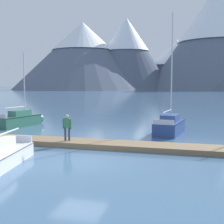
% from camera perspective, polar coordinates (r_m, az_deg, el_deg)
% --- Properties ---
extents(ground_plane, '(700.00, 700.00, 0.00)m').
position_cam_1_polar(ground_plane, '(15.74, -6.03, -9.24)').
color(ground_plane, '#426689').
extents(mountain_west_summit, '(94.56, 94.56, 45.33)m').
position_cam_1_polar(mountain_west_summit, '(213.34, -5.44, 10.59)').
color(mountain_west_summit, slate).
rests_on(mountain_west_summit, ground).
extents(mountain_central_massif, '(63.03, 63.03, 48.09)m').
position_cam_1_polar(mountain_central_massif, '(212.15, 2.69, 11.09)').
color(mountain_central_massif, '#4C566B').
rests_on(mountain_central_massif, ground).
extents(mountain_shoulder_ridge, '(67.62, 67.62, 35.10)m').
position_cam_1_polar(mountain_shoulder_ridge, '(227.53, 11.93, 8.91)').
color(mountain_shoulder_ridge, '#424C60').
rests_on(mountain_shoulder_ridge, ground).
extents(mountain_east_summit, '(91.26, 91.26, 67.28)m').
position_cam_1_polar(mountain_east_summit, '(215.54, 19.19, 13.57)').
color(mountain_east_summit, slate).
rests_on(mountain_east_summit, ground).
extents(dock, '(25.89, 2.08, 0.30)m').
position_cam_1_polar(dock, '(19.38, -1.62, -6.00)').
color(dock, '#846B4C').
rests_on(dock, ground).
extents(sailboat_nearest_berth, '(2.35, 5.68, 6.85)m').
position_cam_1_polar(sailboat_nearest_berth, '(29.79, -16.25, -1.30)').
color(sailboat_nearest_berth, '#336B56').
rests_on(sailboat_nearest_berth, ground).
extents(sailboat_mid_dock_port, '(2.24, 5.57, 9.43)m').
position_cam_1_polar(sailboat_mid_dock_port, '(25.04, 10.86, -2.38)').
color(sailboat_mid_dock_port, navy).
rests_on(sailboat_mid_dock_port, ground).
extents(person_on_dock, '(0.59, 0.24, 1.69)m').
position_cam_1_polar(person_on_dock, '(19.76, -8.33, -2.55)').
color(person_on_dock, '#384256').
rests_on(person_on_dock, dock).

